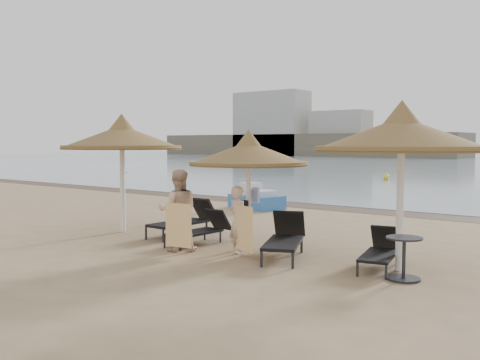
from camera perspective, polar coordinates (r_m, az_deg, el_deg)
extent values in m
plane|color=#A0825B|center=(11.46, -3.78, -8.24)|extent=(160.00, 160.00, 0.00)
cube|color=brown|center=(19.43, 14.89, -3.30)|extent=(200.00, 1.60, 0.01)
cube|color=#695F48|center=(101.05, 6.34, 3.73)|extent=(60.00, 10.00, 4.00)
cube|color=#A29F9A|center=(102.13, 3.36, 6.00)|extent=(14.00, 6.00, 12.00)
cube|color=#A29F9A|center=(95.81, 10.66, 4.87)|extent=(10.00, 5.00, 8.00)
cylinder|color=white|center=(14.82, -12.41, -0.95)|extent=(0.13, 0.13, 2.35)
cone|color=olive|center=(14.77, -12.49, 4.55)|extent=(3.24, 3.24, 0.61)
cone|color=olive|center=(14.78, -12.51, 5.98)|extent=(0.78, 0.78, 0.50)
cylinder|color=olive|center=(14.77, -12.48, 3.42)|extent=(3.18, 3.18, 0.11)
cylinder|color=white|center=(12.28, 0.91, -2.70)|extent=(0.11, 0.11, 1.99)
cone|color=olive|center=(12.20, 0.92, 2.94)|extent=(2.75, 2.75, 0.52)
cone|color=olive|center=(12.20, 0.92, 4.41)|extent=(0.66, 0.66, 0.43)
cylinder|color=olive|center=(12.21, 0.92, 1.78)|extent=(2.70, 2.70, 0.09)
cylinder|color=white|center=(10.53, 16.68, -2.99)|extent=(0.13, 0.13, 2.36)
cone|color=olive|center=(10.45, 16.84, 4.78)|extent=(3.25, 3.25, 0.62)
cone|color=olive|center=(10.47, 16.88, 6.81)|extent=(0.79, 0.79, 0.50)
cylinder|color=olive|center=(10.45, 16.81, 3.18)|extent=(3.19, 3.19, 0.11)
cylinder|color=#222329|center=(13.66, -10.00, -5.63)|extent=(0.06, 0.06, 0.31)
cylinder|color=#222329|center=(13.20, -8.19, -5.95)|extent=(0.06, 0.06, 0.31)
cylinder|color=#222329|center=(14.73, -5.41, -4.89)|extent=(0.06, 0.06, 0.31)
cylinder|color=#222329|center=(14.31, -3.59, -5.14)|extent=(0.06, 0.06, 0.31)
cube|color=black|center=(13.97, -6.56, -4.59)|extent=(0.72, 1.69, 0.07)
cube|color=black|center=(14.64, -3.83, -3.12)|extent=(0.70, 0.48, 0.63)
cylinder|color=#222329|center=(12.54, -8.06, -6.59)|extent=(0.05, 0.05, 0.27)
cylinder|color=#222329|center=(12.15, -6.38, -6.91)|extent=(0.05, 0.05, 0.27)
cylinder|color=#222329|center=(13.44, -3.79, -5.84)|extent=(0.05, 0.05, 0.27)
cylinder|color=#222329|center=(13.08, -2.11, -6.11)|extent=(0.05, 0.05, 0.27)
cube|color=black|center=(12.80, -4.87, -5.61)|extent=(0.66, 1.45, 0.06)
cube|color=black|center=(13.35, -2.33, -4.21)|extent=(0.61, 0.43, 0.54)
cylinder|color=#222329|center=(10.54, 2.29, -8.46)|extent=(0.05, 0.05, 0.31)
cylinder|color=#222329|center=(10.45, 5.65, -8.59)|extent=(0.05, 0.05, 0.31)
cylinder|color=#222329|center=(12.03, 3.65, -6.91)|extent=(0.05, 0.05, 0.31)
cylinder|color=#222329|center=(11.95, 6.58, -7.00)|extent=(0.05, 0.05, 0.31)
cube|color=black|center=(11.25, 4.62, -6.70)|extent=(1.31, 1.78, 0.07)
cube|color=black|center=(12.15, 5.28, -4.65)|extent=(0.81, 0.71, 0.62)
cylinder|color=#222329|center=(10.05, 12.41, -9.33)|extent=(0.05, 0.05, 0.25)
cylinder|color=#222329|center=(9.96, 15.31, -9.50)|extent=(0.05, 0.05, 0.25)
cylinder|color=#222329|center=(11.27, 13.81, -7.90)|extent=(0.05, 0.05, 0.25)
cylinder|color=#222329|center=(11.19, 16.40, -8.03)|extent=(0.05, 0.05, 0.25)
cube|color=black|center=(10.62, 14.57, -7.78)|extent=(0.85, 1.46, 0.05)
cube|color=black|center=(11.36, 15.31, -5.91)|extent=(0.64, 0.50, 0.52)
cylinder|color=#222329|center=(10.05, 17.04, -10.04)|extent=(0.59, 0.59, 0.04)
cylinder|color=#222329|center=(9.97, 17.08, -8.03)|extent=(0.06, 0.06, 0.72)
cylinder|color=#222329|center=(9.90, 17.12, -5.93)|extent=(0.63, 0.63, 0.03)
imported|color=#D3AD8E|center=(12.03, -6.64, -2.53)|extent=(1.14, 1.14, 2.13)
imported|color=#D3AD8E|center=(11.48, -0.19, -3.79)|extent=(0.91, 0.71, 1.75)
cube|color=orange|center=(11.59, -6.59, -4.83)|extent=(0.67, 0.12, 0.95)
cube|color=orange|center=(11.10, 0.45, -5.20)|extent=(0.64, 0.27, 0.95)
cube|color=white|center=(12.40, 1.41, -1.63)|extent=(0.30, 0.14, 0.37)
cube|color=black|center=(12.16, 0.46, -2.85)|extent=(0.21, 0.11, 0.29)
cube|color=#306CBD|center=(19.79, 1.76, -2.32)|extent=(2.24, 1.66, 0.50)
cube|color=silver|center=(19.76, 1.76, -1.42)|extent=(1.49, 1.30, 0.23)
cube|color=silver|center=(20.02, 1.11, -0.74)|extent=(0.65, 0.91, 0.32)
sphere|color=yellow|center=(36.11, 15.32, 0.33)|extent=(0.41, 0.41, 0.41)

